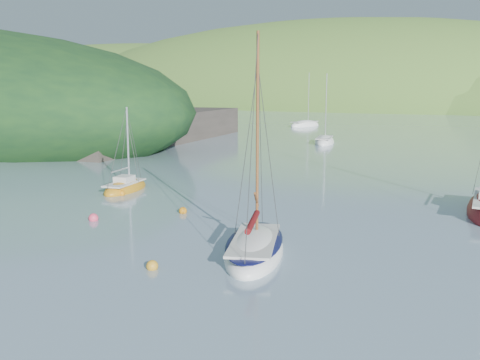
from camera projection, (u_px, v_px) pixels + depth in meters
The scene contains 7 objects.
ground at pixel (140, 261), 20.76m from camera, with size 700.00×700.00×0.00m, color #7493A1.
shoreline_hills at pixel (478, 107), 171.34m from camera, with size 690.00×135.00×56.00m.
daysailer_white at pixel (255, 249), 21.51m from camera, with size 4.45×6.55×9.47m.
sailboat_yellow at pixel (125, 188), 34.65m from camera, with size 2.70×4.71×5.87m.
distant_sloop_a at pixel (324, 142), 62.70m from camera, with size 3.83×6.56×8.84m.
distant_sloop_c at pixel (305, 125), 88.83m from camera, with size 4.00×7.09×9.58m.
mooring_buoys at pixel (195, 226), 25.52m from camera, with size 22.75×9.94×0.49m.
Camera 1 is at (13.54, -15.07, 6.73)m, focal length 40.00 mm.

